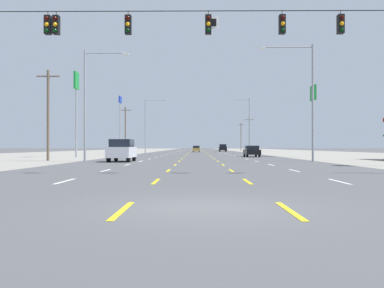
{
  "coord_description": "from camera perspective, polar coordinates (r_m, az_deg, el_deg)",
  "views": [
    {
      "loc": [
        -0.2,
        -9.5,
        1.34
      ],
      "look_at": [
        -0.89,
        59.47,
        1.75
      ],
      "focal_mm": 40.38,
      "sensor_mm": 36.0,
      "label": 1
    }
  ],
  "objects": [
    {
      "name": "streetlight_left_row_1",
      "position": [
        84.62,
        -5.85,
        2.95
      ],
      "size": [
        4.82,
        0.26,
        10.65
      ],
      "color": "gray",
      "rests_on": "ground"
    },
    {
      "name": "suv_far_right_midfar",
      "position": [
        116.54,
        4.08,
        -0.49
      ],
      "size": [
        1.98,
        4.9,
        1.98
      ],
      "color": "black",
      "rests_on": "ground"
    },
    {
      "name": "pole_sign_left_row_2",
      "position": [
        81.78,
        -9.46,
        4.26
      ],
      "size": [
        0.24,
        2.23,
        10.71
      ],
      "color": "gray",
      "rests_on": "ground"
    },
    {
      "name": "signal_span_wire",
      "position": [
        21.45,
        0.11,
        10.83
      ],
      "size": [
        26.48,
        0.53,
        9.0
      ],
      "color": "brown",
      "rests_on": "ground"
    },
    {
      "name": "streetlight_left_row_0",
      "position": [
        39.76,
        -13.42,
        6.01
      ],
      "size": [
        4.0,
        0.26,
        9.94
      ],
      "color": "gray",
      "rests_on": "ground"
    },
    {
      "name": "suv_far_left_nearest",
      "position": [
        38.81,
        -9.24,
        -0.8
      ],
      "size": [
        1.98,
        4.9,
        1.98
      ],
      "color": "silver",
      "rests_on": "ground"
    },
    {
      "name": "utility_pole_right_row_2",
      "position": [
        110.25,
        7.59,
        1.34
      ],
      "size": [
        2.2,
        0.26,
        8.75
      ],
      "color": "brown",
      "rests_on": "ground"
    },
    {
      "name": "hatchback_center_turn_mid",
      "position": [
        104.31,
        0.56,
        -0.64
      ],
      "size": [
        1.72,
        3.9,
        1.54
      ],
      "color": "#B28C33",
      "rests_on": "ground"
    },
    {
      "name": "lot_apron_left",
      "position": [
        79.4,
        -17.44,
        -1.29
      ],
      "size": [
        28.0,
        440.0,
        0.01
      ],
      "primitive_type": "cube",
      "color": "gray",
      "rests_on": "ground"
    },
    {
      "name": "ground_plane",
      "position": [
        75.51,
        0.73,
        -1.36
      ],
      "size": [
        572.0,
        572.0,
        0.0
      ],
      "primitive_type": "plane",
      "color": "#4C4C4F"
    },
    {
      "name": "sedan_far_right_near",
      "position": [
        56.5,
        7.9,
        -0.93
      ],
      "size": [
        1.8,
        4.5,
        1.46
      ],
      "color": "black",
      "rests_on": "ground"
    },
    {
      "name": "utility_pole_left_row_1",
      "position": [
        81.66,
        -8.8,
        1.93
      ],
      "size": [
        2.2,
        0.26,
        8.76
      ],
      "color": "brown",
      "rests_on": "ground"
    },
    {
      "name": "pole_sign_right_row_1",
      "position": [
        59.16,
        15.71,
        5.42
      ],
      "size": [
        0.24,
        2.37,
        9.39
      ],
      "color": "gray",
      "rests_on": "ground"
    },
    {
      "name": "streetlight_right_row_0",
      "position": [
        39.87,
        14.98,
        6.5
      ],
      "size": [
        4.82,
        0.26,
        10.44
      ],
      "color": "gray",
      "rests_on": "ground"
    },
    {
      "name": "streetlight_right_row_1",
      "position": [
        84.68,
        7.41,
        2.87
      ],
      "size": [
        3.46,
        0.26,
        10.73
      ],
      "color": "gray",
      "rests_on": "ground"
    },
    {
      "name": "pole_sign_left_row_1",
      "position": [
        55.99,
        -15.03,
        6.38
      ],
      "size": [
        0.24,
        1.71,
        10.65
      ],
      "color": "gray",
      "rests_on": "ground"
    },
    {
      "name": "lot_apron_right",
      "position": [
        79.52,
        18.86,
        -1.28
      ],
      "size": [
        28.0,
        440.0,
        0.01
      ],
      "primitive_type": "cube",
      "color": "gray",
      "rests_on": "ground"
    },
    {
      "name": "utility_pole_right_row_3",
      "position": [
        146.47,
        6.49,
        1.04
      ],
      "size": [
        2.2,
        0.26,
        9.3
      ],
      "color": "brown",
      "rests_on": "ground"
    },
    {
      "name": "utility_pole_left_row_0",
      "position": [
        43.29,
        -18.48,
        3.86
      ],
      "size": [
        2.2,
        0.26,
        8.62
      ],
      "color": "brown",
      "rests_on": "ground"
    },
    {
      "name": "lane_markings",
      "position": [
        114.0,
        0.68,
        -1.01
      ],
      "size": [
        10.64,
        227.6,
        0.01
      ],
      "color": "white",
      "rests_on": "ground"
    }
  ]
}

